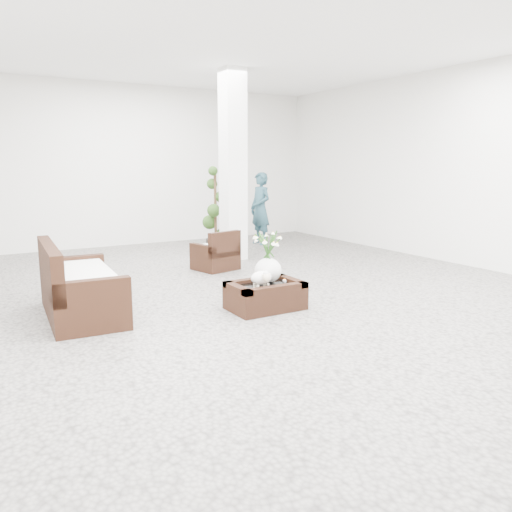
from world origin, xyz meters
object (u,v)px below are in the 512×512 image
armchair (215,250)px  loveseat (81,279)px  coffee_table (265,297)px  topiary (215,210)px

armchair → loveseat: loveseat is taller
armchair → coffee_table: bearing=64.8°
coffee_table → topiary: (1.31, 4.11, 0.70)m
loveseat → coffee_table: bearing=-109.9°
coffee_table → loveseat: size_ratio=0.54×
coffee_table → topiary: size_ratio=0.53×
loveseat → topiary: size_ratio=0.97×
armchair → topiary: 1.86m
coffee_table → loveseat: (-2.03, 0.87, 0.29)m
loveseat → topiary: bearing=-42.6°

